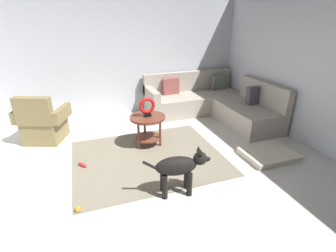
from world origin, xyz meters
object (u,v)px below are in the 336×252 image
side_table (148,123)px  dog_bed_mat (269,154)px  torus_sculpture (147,107)px  armchair (43,124)px  dog (180,167)px  dog_toy_ball (78,209)px  sectional_couch (212,103)px  dog_toy_bone (82,165)px

side_table → dog_bed_mat: bearing=-31.3°
torus_sculpture → dog_bed_mat: 2.11m
armchair → side_table: armchair is taller
dog_bed_mat → dog: dog is taller
armchair → dog_toy_ball: bearing=-55.7°
dog_toy_ball → side_table: bearing=47.7°
sectional_couch → torus_sculpture: bearing=-152.6°
dog_toy_ball → sectional_couch: bearing=37.1°
sectional_couch → side_table: bearing=-152.6°
torus_sculpture → dog_toy_bone: 1.36m
sectional_couch → side_table: (-1.72, -0.89, 0.12)m
dog_bed_mat → dog_toy_bone: (-2.83, 0.70, -0.01)m
dog_bed_mat → side_table: bearing=148.7°
dog → dog_toy_bone: size_ratio=4.70×
armchair → dog_toy_bone: bearing=-41.6°
sectional_couch → dog_toy_ball: 3.69m
dog_toy_ball → dog: bearing=-3.1°
sectional_couch → dog: 2.85m
sectional_couch → torus_sculpture: size_ratio=6.90×
armchair → torus_sculpture: (1.70, -0.79, 0.39)m
dog_toy_ball → dog_toy_bone: dog_toy_ball is taller
dog_toy_bone → dog_bed_mat: bearing=-13.8°
torus_sculpture → sectional_couch: bearing=27.4°
side_table → torus_sculpture: size_ratio=1.84×
dog → dog_toy_ball: bearing=-84.7°
side_table → torus_sculpture: torus_sculpture is taller
armchair → side_table: 1.88m
sectional_couch → armchair: (-3.43, -0.11, 0.03)m
sectional_couch → side_table: 1.95m
sectional_couch → side_table: size_ratio=3.75×
armchair → dog_bed_mat: (3.42, -1.82, -0.28)m
sectional_couch → dog_toy_bone: (-2.84, -1.24, -0.26)m
dog_toy_bone → dog_toy_ball: bearing=-95.1°
torus_sculpture → dog_toy_ball: bearing=-132.3°
side_table → dog: (0.03, -1.39, -0.04)m
sectional_couch → dog_bed_mat: bearing=-90.4°
sectional_couch → dog_toy_bone: bearing=-156.5°
dog_bed_mat → dog_toy_bone: 2.92m
armchair → dog_toy_ball: armchair is taller
armchair → dog_toy_bone: size_ratio=5.34×
torus_sculpture → dog_toy_ball: torus_sculpture is taller
side_table → dog: dog is taller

